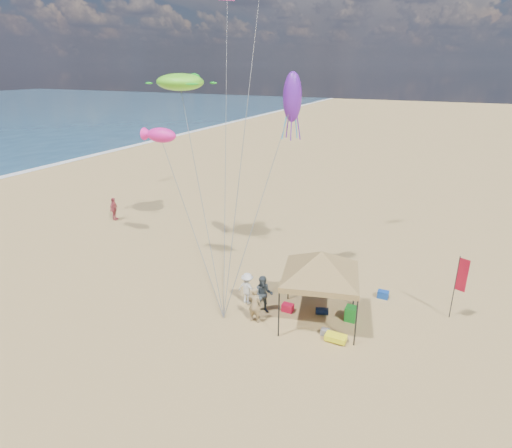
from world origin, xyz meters
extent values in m
plane|color=tan|center=(0.00, 0.00, 0.00)|extent=(280.00, 280.00, 0.00)
cylinder|color=black|center=(1.57, 3.49, 1.09)|extent=(0.07, 0.07, 2.17)
cylinder|color=black|center=(4.73, 4.28, 1.09)|extent=(0.07, 0.07, 2.17)
cylinder|color=black|center=(2.35, 0.34, 1.09)|extent=(0.07, 0.07, 2.17)
cylinder|color=black|center=(5.51, 1.12, 1.09)|extent=(0.07, 0.07, 2.17)
cube|color=olive|center=(3.54, 2.31, 2.30)|extent=(4.06, 4.06, 0.26)
pyramid|color=olive|center=(3.54, 2.31, 3.52)|extent=(6.39, 6.39, 1.09)
cylinder|color=black|center=(9.09, 5.19, 1.59)|extent=(0.04, 0.04, 3.18)
cube|color=#AE0D25|center=(9.31, 5.11, 2.32)|extent=(0.44, 0.18, 1.59)
cube|color=red|center=(1.98, 2.41, 0.19)|extent=(0.54, 0.38, 0.38)
cube|color=#123E97|center=(5.93, 5.68, 0.19)|extent=(0.54, 0.38, 0.38)
cylinder|color=black|center=(3.57, 2.84, 0.18)|extent=(0.69, 0.54, 0.36)
cylinder|color=#D6440B|center=(2.19, 5.60, 0.18)|extent=(0.54, 0.69, 0.36)
cube|color=#198A25|center=(4.92, 2.94, 0.35)|extent=(0.50, 0.50, 0.70)
cube|color=#CFDD18|center=(1.16, 4.48, 0.35)|extent=(0.50, 0.50, 0.70)
cube|color=gray|center=(4.18, 1.32, 0.14)|extent=(0.34, 0.30, 0.28)
cube|color=yellow|center=(4.74, 1.03, 0.20)|extent=(0.90, 0.50, 0.24)
imported|color=#9D845A|center=(0.91, 0.94, 0.89)|extent=(0.66, 0.44, 1.78)
imported|color=#333D45|center=(0.95, 1.83, 0.95)|extent=(1.13, 1.01, 1.90)
imported|color=silver|center=(-0.12, 2.25, 0.82)|extent=(1.12, 0.72, 1.65)
imported|color=#B4454D|center=(-14.82, 8.85, 0.88)|extent=(0.69, 1.11, 1.77)
ellipsoid|color=#64E825|center=(-7.00, 7.37, 10.27)|extent=(3.41, 2.97, 0.98)
ellipsoid|color=#FA209D|center=(-6.58, 4.71, 7.59)|extent=(1.97, 1.20, 0.82)
ellipsoid|color=#681DB0|center=(0.47, 6.22, 9.71)|extent=(1.21, 1.21, 2.44)
camera|label=1|loc=(8.27, -14.42, 11.21)|focal=29.93mm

